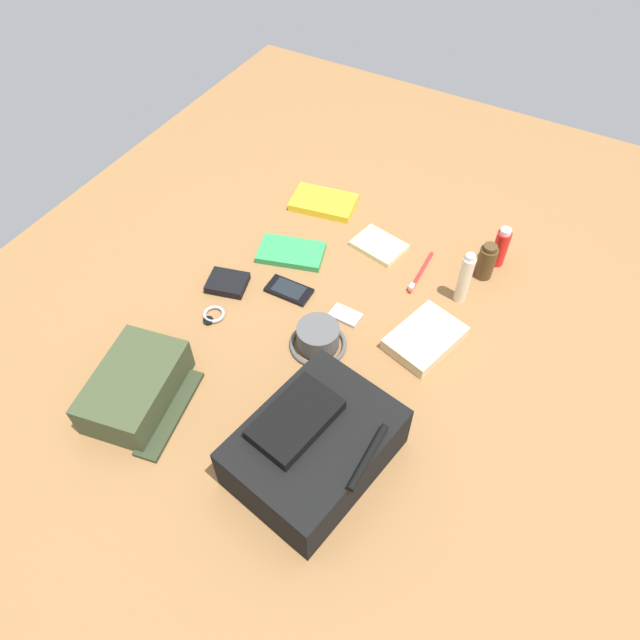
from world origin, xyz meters
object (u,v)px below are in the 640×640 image
object	(u,v)px
lotion_bottle	(465,279)
toiletry_pouch	(137,388)
backpack	(314,446)
notepad	(379,245)
folded_towel	(425,338)
media_player	(345,315)
paperback_novel	(323,203)
travel_guidebook	(291,253)
bucket_hat	(318,338)
toothbrush	(420,274)
cologne_bottle	(486,262)
wristwatch	(213,315)
sunscreen_spray	(501,247)
wallet	(227,283)
cell_phone	(289,290)

from	to	relation	value
lotion_bottle	toiletry_pouch	bearing A→B (deg)	-39.29
backpack	notepad	xyz separation A→B (m)	(-0.71, -0.18, -0.06)
lotion_bottle	folded_towel	xyz separation A→B (m)	(0.19, -0.03, -0.06)
media_player	lotion_bottle	bearing A→B (deg)	130.61
paperback_novel	media_player	xyz separation A→B (m)	(0.39, 0.28, -0.01)
backpack	notepad	size ratio (longest dim) A/B	2.67
media_player	paperback_novel	bearing A→B (deg)	-143.70
travel_guidebook	toiletry_pouch	bearing A→B (deg)	-5.79
bucket_hat	toothbrush	world-z (taller)	bucket_hat
cologne_bottle	folded_towel	xyz separation A→B (m)	(0.31, -0.05, -0.04)
backpack	wristwatch	size ratio (longest dim) A/B	5.64
bucket_hat	wristwatch	bearing A→B (deg)	-79.65
sunscreen_spray	lotion_bottle	world-z (taller)	lotion_bottle
wallet	wristwatch	bearing A→B (deg)	-0.14
bucket_hat	travel_guidebook	world-z (taller)	bucket_hat
sunscreen_spray	media_player	xyz separation A→B (m)	(0.41, -0.30, -0.06)
paperback_novel	cell_phone	xyz separation A→B (m)	(0.38, 0.10, -0.00)
toiletry_pouch	wristwatch	xyz separation A→B (m)	(-0.30, 0.00, -0.04)
media_player	cell_phone	bearing A→B (deg)	-90.84
paperback_novel	wristwatch	distance (m)	0.57
backpack	cell_phone	bearing A→B (deg)	-142.51
travel_guidebook	lotion_bottle	bearing A→B (deg)	98.99
wallet	folded_towel	size ratio (longest dim) A/B	0.55
travel_guidebook	sunscreen_spray	bearing A→B (deg)	116.20
wristwatch	cologne_bottle	bearing A→B (deg)	130.94
cologne_bottle	notepad	world-z (taller)	cologne_bottle
travel_guidebook	cell_phone	world-z (taller)	travel_guidebook
toothbrush	folded_towel	world-z (taller)	folded_towel
media_player	notepad	world-z (taller)	notepad
cologne_bottle	backpack	bearing A→B (deg)	-10.35
lotion_bottle	wristwatch	bearing A→B (deg)	-55.29
sunscreen_spray	toothbrush	world-z (taller)	sunscreen_spray
toiletry_pouch	wristwatch	bearing A→B (deg)	179.87
sunscreen_spray	notepad	xyz separation A→B (m)	(0.11, -0.34, -0.05)
paperback_novel	notepad	distance (m)	0.26
backpack	sunscreen_spray	bearing A→B (deg)	169.27
backpack	sunscreen_spray	size ratio (longest dim) A/B	3.05
backpack	travel_guidebook	distance (m)	0.68
sunscreen_spray	toothbrush	size ratio (longest dim) A/B	0.72
travel_guidebook	wristwatch	xyz separation A→B (m)	(0.31, -0.06, -0.00)
sunscreen_spray	toiletry_pouch	bearing A→B (deg)	-34.67
media_player	wristwatch	bearing A→B (deg)	-60.65
bucket_hat	cologne_bottle	bearing A→B (deg)	147.50
sunscreen_spray	cologne_bottle	xyz separation A→B (m)	(0.07, -0.02, -0.01)
cell_phone	folded_towel	xyz separation A→B (m)	(-0.02, 0.41, 0.01)
cologne_bottle	lotion_bottle	distance (m)	0.13
cologne_bottle	toothbrush	size ratio (longest dim) A/B	0.64
lotion_bottle	toothbrush	size ratio (longest dim) A/B	0.94
sunscreen_spray	cologne_bottle	size ratio (longest dim) A/B	1.13
backpack	wristwatch	bearing A→B (deg)	-117.62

